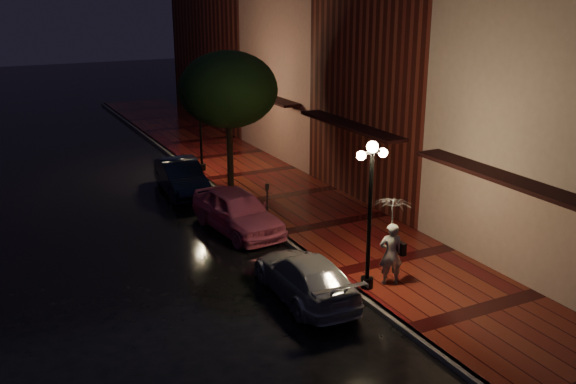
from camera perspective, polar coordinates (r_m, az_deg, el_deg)
ground at (r=22.64m, az=-0.78°, el=-4.01°), size 120.00×120.00×0.00m
sidewalk at (r=23.62m, az=4.13°, el=-2.91°), size 4.50×60.00×0.15m
curb at (r=22.61m, az=-0.78°, el=-3.83°), size 0.25×60.00×0.15m
storefront_near at (r=21.15m, az=24.23°, el=4.90°), size 5.00×8.00×8.50m
storefront_mid at (r=26.63m, az=11.10°, el=11.18°), size 5.00×8.00×11.00m
storefront_far at (r=33.38m, az=2.46°, el=11.01°), size 5.00×8.00×9.00m
storefront_extra at (r=42.29m, az=-4.34°, el=13.06°), size 5.00×12.00×10.00m
streetlamp_near at (r=17.85m, az=7.30°, el=-1.31°), size 0.96×0.36×4.31m
streetlamp_far at (r=30.06m, az=-7.83°, el=6.46°), size 0.96×0.36×4.31m
street_tree at (r=27.09m, az=-5.31°, el=8.85°), size 4.16×4.16×5.80m
pink_car at (r=22.97m, az=-4.51°, el=-1.69°), size 2.28×4.69×1.54m
navy_car at (r=27.61m, az=-9.50°, el=1.35°), size 1.82×4.45×1.44m
silver_car at (r=18.17m, az=1.54°, el=-7.51°), size 1.97×4.43×1.26m
woman_with_umbrella at (r=18.45m, az=9.26°, el=-3.17°), size 1.08×1.10×2.61m
parking_meter at (r=23.74m, az=-1.87°, el=-0.49°), size 0.13×0.10×1.35m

